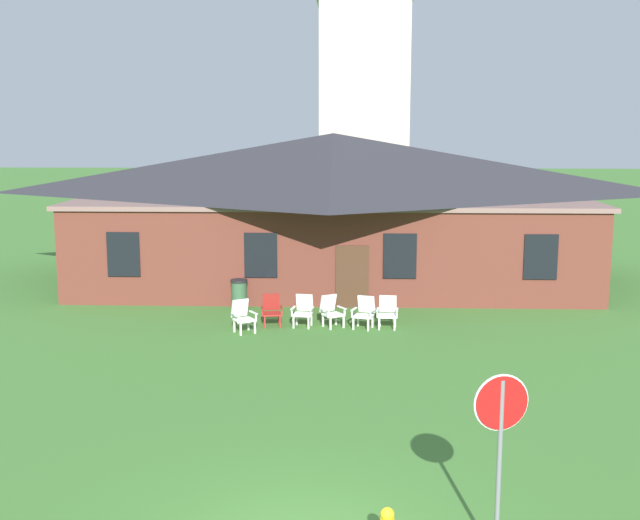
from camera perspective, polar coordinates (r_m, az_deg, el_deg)
brick_building at (r=31.18m, az=0.96°, el=3.91°), size 19.17×10.40×5.71m
dome_tower at (r=45.16m, az=3.16°, el=12.81°), size 5.18×5.18×18.66m
stop_sign at (r=11.45m, az=12.79°, el=-11.69°), size 0.78×0.24×2.71m
lawn_chair_by_porch at (r=23.60m, az=-5.56°, el=-3.96°), size 0.84×0.87×0.96m
lawn_chair_near_door at (r=24.31m, az=-3.49°, el=-3.53°), size 0.71×0.74×0.96m
lawn_chair_left_end at (r=24.19m, az=-1.19°, el=-3.58°), size 0.70×0.74×0.96m
lawn_chair_middle at (r=24.13m, az=0.80°, el=-3.62°), size 0.84×0.87×0.96m
lawn_chair_right_end at (r=24.00m, az=3.20°, el=-3.70°), size 0.76×0.81×0.96m
lawn_chair_far_side at (r=24.10m, az=4.85°, el=-3.67°), size 0.68×0.71×0.96m
trash_bin at (r=26.56m, az=-5.80°, el=-2.43°), size 0.56×0.56×0.98m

